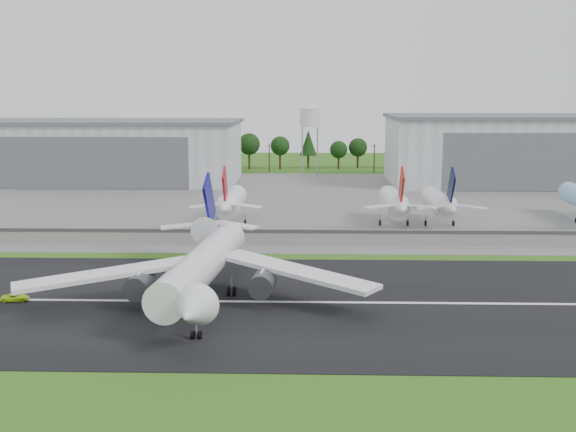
{
  "coord_description": "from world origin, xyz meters",
  "views": [
    {
      "loc": [
        -5.47,
        -102.2,
        33.58
      ],
      "look_at": [
        -9.53,
        40.0,
        9.0
      ],
      "focal_mm": 45.0,
      "sensor_mm": 36.0,
      "label": 1
    }
  ],
  "objects_px": {
    "parked_jet_red_b": "(395,203)",
    "parked_jet_navy": "(441,204)",
    "parked_jet_red_a": "(231,202)",
    "main_airliner": "(203,273)",
    "ground_vehicle": "(15,297)"
  },
  "relations": [
    {
      "from": "main_airliner",
      "to": "ground_vehicle",
      "type": "distance_m",
      "value": 30.83
    },
    {
      "from": "main_airliner",
      "to": "parked_jet_red_a",
      "type": "bearing_deg",
      "value": -82.51
    },
    {
      "from": "main_airliner",
      "to": "parked_jet_navy",
      "type": "bearing_deg",
      "value": -121.59
    },
    {
      "from": "main_airliner",
      "to": "parked_jet_red_b",
      "type": "distance_m",
      "value": 77.28
    },
    {
      "from": "main_airliner",
      "to": "parked_jet_navy",
      "type": "height_order",
      "value": "main_airliner"
    },
    {
      "from": "ground_vehicle",
      "to": "parked_jet_red_b",
      "type": "xyz_separation_m",
      "value": [
        69.07,
        67.3,
        5.36
      ]
    },
    {
      "from": "parked_jet_navy",
      "to": "parked_jet_red_a",
      "type": "bearing_deg",
      "value": 179.98
    },
    {
      "from": "parked_jet_navy",
      "to": "parked_jet_red_b",
      "type": "bearing_deg",
      "value": 179.92
    },
    {
      "from": "main_airliner",
      "to": "parked_jet_navy",
      "type": "relative_size",
      "value": 1.89
    },
    {
      "from": "parked_jet_red_b",
      "to": "parked_jet_navy",
      "type": "distance_m",
      "value": 11.52
    },
    {
      "from": "main_airliner",
      "to": "ground_vehicle",
      "type": "height_order",
      "value": "main_airliner"
    },
    {
      "from": "main_airliner",
      "to": "ground_vehicle",
      "type": "bearing_deg",
      "value": 5.77
    },
    {
      "from": "main_airliner",
      "to": "parked_jet_red_a",
      "type": "height_order",
      "value": "main_airliner"
    },
    {
      "from": "main_airliner",
      "to": "parked_jet_red_a",
      "type": "relative_size",
      "value": 1.89
    },
    {
      "from": "parked_jet_navy",
      "to": "ground_vehicle",
      "type": "bearing_deg",
      "value": -140.14
    }
  ]
}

